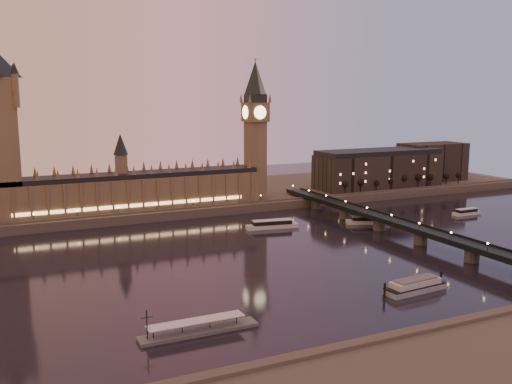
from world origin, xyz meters
TOP-DOWN VIEW (x-y plane):
  - ground at (0.00, 0.00)m, footprint 700.00×700.00m
  - far_embankment at (30.00, 165.00)m, footprint 560.00×130.00m
  - palace_of_westminster at (-40.12, 120.99)m, footprint 180.00×26.62m
  - big_ben at (53.99, 120.99)m, footprint 17.68×17.68m
  - westminster_bridge at (91.61, 0.00)m, footprint 13.20×260.00m
  - city_block at (194.94, 130.93)m, footprint 155.00×45.00m
  - bare_tree_0 at (125.42, 109.00)m, footprint 5.18×5.18m
  - bare_tree_1 at (140.30, 109.00)m, footprint 5.18×5.18m
  - bare_tree_2 at (155.18, 109.00)m, footprint 5.18×5.18m
  - bare_tree_3 at (170.06, 109.00)m, footprint 5.18×5.18m
  - bare_tree_4 at (184.94, 109.00)m, footprint 5.18×5.18m
  - bare_tree_5 at (199.82, 109.00)m, footprint 5.18×5.18m
  - bare_tree_6 at (214.70, 109.00)m, footprint 5.18×5.18m
  - bare_tree_7 at (229.58, 109.00)m, footprint 5.18×5.18m
  - bare_tree_8 at (244.47, 109.00)m, footprint 5.18×5.18m
  - cruise_boat_a at (33.48, 51.83)m, footprint 34.42×12.72m
  - cruise_boat_b at (96.14, 36.58)m, footprint 28.57×17.93m
  - cruise_boat_c at (176.36, 30.21)m, footprint 22.15×6.13m
  - moored_barge at (35.83, -79.98)m, footprint 34.07×10.66m
  - pontoon_pier at (-63.14, -81.46)m, footprint 43.53×7.25m

SIDE VIEW (x-z plane):
  - ground at x=0.00m, z-range 0.00..0.00m
  - pontoon_pier at x=-63.14m, z-range -4.55..7.06m
  - cruise_boat_c at x=176.36m, z-range -0.26..4.16m
  - cruise_boat_b at x=96.14m, z-range -0.31..4.89m
  - cruise_boat_a at x=33.48m, z-range -0.32..5.07m
  - moored_barge at x=35.83m, z-range -0.49..5.78m
  - far_embankment at x=30.00m, z-range 0.00..6.00m
  - westminster_bridge at x=91.61m, z-range -2.13..13.17m
  - bare_tree_0 at x=125.42m, z-range 8.57..19.11m
  - bare_tree_1 at x=140.30m, z-range 8.57..19.11m
  - bare_tree_2 at x=155.18m, z-range 8.57..19.11m
  - bare_tree_3 at x=170.06m, z-range 8.57..19.11m
  - bare_tree_4 at x=184.94m, z-range 8.57..19.11m
  - bare_tree_5 at x=199.82m, z-range 8.57..19.11m
  - bare_tree_6 at x=214.70m, z-range 8.57..19.11m
  - bare_tree_7 at x=229.58m, z-range 8.57..19.11m
  - bare_tree_8 at x=244.47m, z-range 8.57..19.11m
  - palace_of_westminster at x=-40.12m, z-range -4.29..47.71m
  - city_block at x=194.94m, z-range 5.24..39.24m
  - big_ben at x=53.99m, z-range 11.95..115.95m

